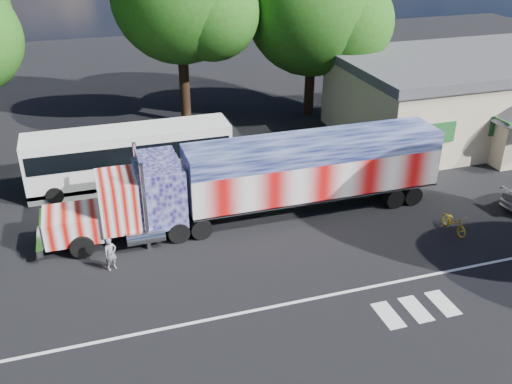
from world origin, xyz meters
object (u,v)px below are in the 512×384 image
object	(u,v)px
coach_bus	(130,156)
woman	(110,254)
tree_ne_a	(315,8)
semi_truck	(267,177)
bicycle	(454,222)

from	to	relation	value
coach_bus	woman	xyz separation A→B (m)	(-1.82, -8.14, -0.90)
tree_ne_a	woman	bearing A→B (deg)	-134.40
semi_truck	coach_bus	xyz separation A→B (m)	(-5.94, 5.75, -0.50)
semi_truck	tree_ne_a	xyz separation A→B (m)	(8.04, 13.75, 5.40)
bicycle	coach_bus	bearing A→B (deg)	143.68
bicycle	tree_ne_a	bearing A→B (deg)	88.68
semi_truck	woman	bearing A→B (deg)	-162.92
semi_truck	bicycle	size ratio (longest dim) A/B	10.99
coach_bus	woman	distance (m)	8.39
semi_truck	tree_ne_a	bearing A→B (deg)	59.68
semi_truck	bicycle	world-z (taller)	semi_truck
semi_truck	bicycle	bearing A→B (deg)	-26.90
woman	bicycle	bearing A→B (deg)	-30.07
woman	bicycle	world-z (taller)	woman
semi_truck	tree_ne_a	world-z (taller)	tree_ne_a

